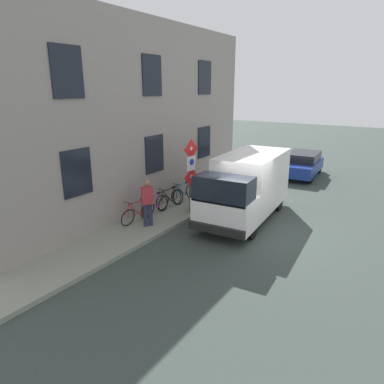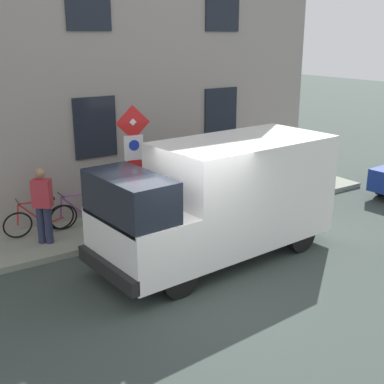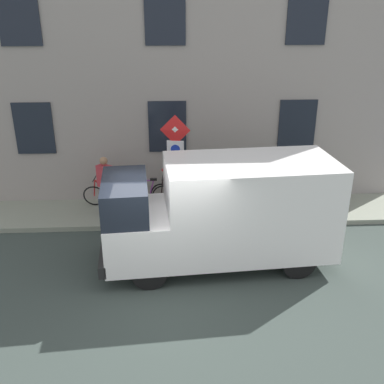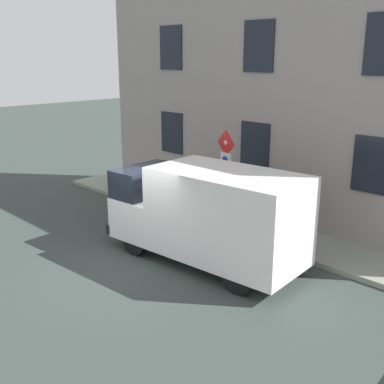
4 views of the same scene
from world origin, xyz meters
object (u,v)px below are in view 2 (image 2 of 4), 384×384
(bicycle_blue, at_px, (153,197))
(bicycle_red, at_px, (41,220))
(bicycle_black, at_px, (119,204))
(sign_post_stacked, at_px, (134,157))
(delivery_van, at_px, (221,197))
(bicycle_purple, at_px, (81,212))
(pedestrian, at_px, (43,203))
(litter_bin, at_px, (153,209))

(bicycle_blue, xyz_separation_m, bicycle_red, (0.00, 2.98, 0.00))
(bicycle_blue, xyz_separation_m, bicycle_black, (0.00, 0.99, 0.00))
(bicycle_blue, bearing_deg, bicycle_black, 2.70)
(sign_post_stacked, relative_size, bicycle_red, 1.67)
(delivery_van, bearing_deg, bicycle_purple, -61.35)
(delivery_van, bearing_deg, bicycle_blue, -95.03)
(bicycle_black, bearing_deg, bicycle_red, 3.89)
(bicycle_purple, bearing_deg, pedestrian, 26.73)
(bicycle_blue, relative_size, bicycle_red, 1.00)
(delivery_van, distance_m, litter_bin, 2.24)
(sign_post_stacked, relative_size, bicycle_blue, 1.67)
(bicycle_red, bearing_deg, litter_bin, 162.40)
(delivery_van, relative_size, bicycle_purple, 3.20)
(bicycle_blue, relative_size, pedestrian, 1.00)
(bicycle_purple, bearing_deg, bicycle_black, -179.74)
(sign_post_stacked, height_order, bicycle_purple, sign_post_stacked)
(bicycle_red, relative_size, litter_bin, 1.91)
(delivery_van, height_order, bicycle_purple, delivery_van)
(bicycle_blue, xyz_separation_m, pedestrian, (-0.53, 3.05, 0.56))
(bicycle_black, distance_m, bicycle_purple, 0.99)
(bicycle_purple, bearing_deg, sign_post_stacked, 129.31)
(sign_post_stacked, xyz_separation_m, bicycle_purple, (1.11, 0.90, -1.45))
(litter_bin, bearing_deg, bicycle_blue, -29.97)
(bicycle_blue, height_order, bicycle_red, same)
(pedestrian, bearing_deg, sign_post_stacked, -68.58)
(bicycle_purple, xyz_separation_m, bicycle_red, (0.00, 0.99, 0.00))
(sign_post_stacked, relative_size, bicycle_purple, 1.68)
(delivery_van, distance_m, bicycle_black, 3.26)
(bicycle_red, bearing_deg, sign_post_stacked, 153.66)
(sign_post_stacked, height_order, bicycle_blue, sign_post_stacked)
(bicycle_black, bearing_deg, pedestrian, 18.37)
(bicycle_blue, height_order, bicycle_purple, same)
(sign_post_stacked, bearing_deg, pedestrian, 73.63)
(sign_post_stacked, height_order, bicycle_red, sign_post_stacked)
(bicycle_black, relative_size, pedestrian, 1.00)
(delivery_van, height_order, bicycle_black, delivery_van)
(sign_post_stacked, xyz_separation_m, pedestrian, (0.58, 1.97, -0.89))
(sign_post_stacked, relative_size, bicycle_black, 1.67)
(sign_post_stacked, relative_size, pedestrian, 1.67)
(litter_bin, bearing_deg, bicycle_red, 68.37)
(bicycle_purple, bearing_deg, bicycle_red, 0.21)
(bicycle_red, height_order, litter_bin, litter_bin)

